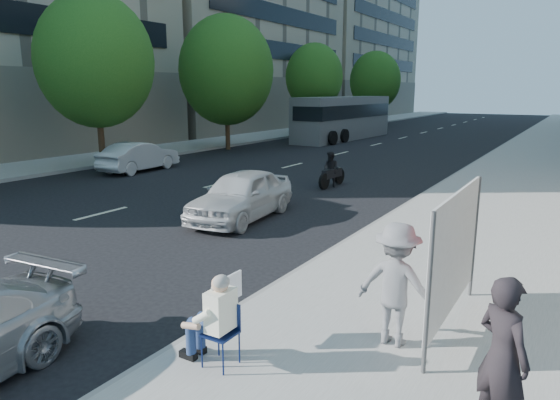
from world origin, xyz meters
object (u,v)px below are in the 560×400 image
Objects in this scene: motorcycle at (331,171)px; bus at (344,118)px; white_sedan_near at (241,195)px; jogger at (396,284)px; white_sedan_mid at (139,157)px; protest_banner at (455,252)px; pedestrian_woman at (502,356)px; seated_protester at (215,313)px.

motorcycle is 0.17× the size of bus.
white_sedan_near reaches higher than motorcycle.
jogger is 0.89× the size of motorcycle.
bus reaches higher than white_sedan_mid.
bus reaches higher than protest_banner.
motorcycle is at bearing 124.30° from protest_banner.
pedestrian_woman is 2.48m from protest_banner.
seated_protester is 2.63m from jogger.
bus is (-7.89, 24.72, 0.90)m from white_sedan_near.
white_sedan_near is (-6.54, 5.22, -0.33)m from jogger.
pedestrian_woman is (3.51, 0.48, 0.18)m from seated_protester.
jogger is at bearing -2.91° from pedestrian_woman.
protest_banner is 0.25× the size of bus.
seated_protester is 8.42m from white_sedan_near.
motorcycle is (-6.45, 11.23, -0.43)m from jogger.
jogger is at bearing -54.85° from motorcycle.
bus is (-15.02, 29.02, 0.23)m from protest_banner.
pedestrian_woman is at bearing 7.85° from seated_protester.
white_sedan_near is at bearing -69.59° from bus.
bus is (-16.04, 31.25, 0.59)m from pedestrian_woman.
pedestrian_woman reaches higher than motorcycle.
pedestrian_woman is at bearing -44.87° from white_sedan_near.
bus is at bearing -26.31° from pedestrian_woman.
pedestrian_woman is 21.04m from white_sedan_mid.
seated_protester is 0.43× the size of protest_banner.
seated_protester reaches higher than motorcycle.
white_sedan_mid is at bearing 146.93° from white_sedan_near.
bus is (1.65, 19.87, 0.94)m from white_sedan_mid.
seated_protester is 18.49m from white_sedan_mid.
white_sedan_mid is 9.69m from motorcycle.
white_sedan_near is 25.96m from bus.
white_sedan_near is at bearing 149.01° from white_sedan_mid.
white_sedan_near is 0.36× the size of bus.
motorcycle is at bearing -20.77° from pedestrian_woman.
white_sedan_near is 2.11× the size of motorcycle.
bus is at bearing 101.58° from white_sedan_near.
jogger is at bearing 43.52° from seated_protester.
protest_banner is at bearing 147.18° from white_sedan_mid.
protest_banner is (0.59, 0.91, 0.34)m from jogger.
white_sedan_mid is at bearing -92.03° from bus.
jogger is 1.02× the size of pedestrian_woman.
pedestrian_woman is 0.42× the size of white_sedan_mid.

